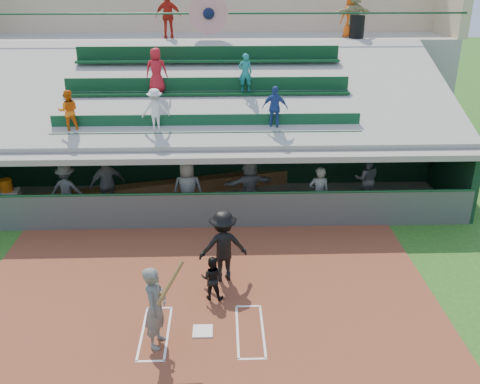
{
  "coord_description": "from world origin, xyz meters",
  "views": [
    {
      "loc": [
        0.5,
        -9.45,
        7.33
      ],
      "look_at": [
        0.92,
        3.5,
        1.8
      ],
      "focal_mm": 40.0,
      "sensor_mm": 36.0,
      "label": 1
    }
  ],
  "objects_px": {
    "white_table": "(8,200)",
    "trash_bin": "(357,27)",
    "catcher": "(212,278)",
    "water_cooler": "(6,185)",
    "batter_at_plate": "(156,307)",
    "home_plate": "(203,331)"
  },
  "relations": [
    {
      "from": "white_table",
      "to": "trash_bin",
      "type": "distance_m",
      "value": 14.52
    },
    {
      "from": "catcher",
      "to": "water_cooler",
      "type": "height_order",
      "value": "catcher"
    },
    {
      "from": "trash_bin",
      "to": "white_table",
      "type": "bearing_deg",
      "value": -153.61
    },
    {
      "from": "water_cooler",
      "to": "trash_bin",
      "type": "xyz_separation_m",
      "value": [
        12.28,
        6.12,
        4.14
      ]
    },
    {
      "from": "batter_at_plate",
      "to": "catcher",
      "type": "relative_size",
      "value": 1.78
    },
    {
      "from": "batter_at_plate",
      "to": "catcher",
      "type": "bearing_deg",
      "value": 55.89
    },
    {
      "from": "home_plate",
      "to": "catcher",
      "type": "height_order",
      "value": "catcher"
    },
    {
      "from": "batter_at_plate",
      "to": "water_cooler",
      "type": "bearing_deg",
      "value": 128.99
    },
    {
      "from": "water_cooler",
      "to": "trash_bin",
      "type": "distance_m",
      "value": 14.33
    },
    {
      "from": "home_plate",
      "to": "water_cooler",
      "type": "xyz_separation_m",
      "value": [
        -6.4,
        6.41,
        0.86
      ]
    },
    {
      "from": "trash_bin",
      "to": "catcher",
      "type": "bearing_deg",
      "value": -116.82
    },
    {
      "from": "catcher",
      "to": "trash_bin",
      "type": "bearing_deg",
      "value": -107.22
    },
    {
      "from": "home_plate",
      "to": "trash_bin",
      "type": "xyz_separation_m",
      "value": [
        5.88,
        12.53,
        5.0
      ]
    },
    {
      "from": "home_plate",
      "to": "catcher",
      "type": "distance_m",
      "value": 1.4
    },
    {
      "from": "home_plate",
      "to": "catcher",
      "type": "bearing_deg",
      "value": 81.51
    },
    {
      "from": "water_cooler",
      "to": "trash_bin",
      "type": "bearing_deg",
      "value": 26.48
    },
    {
      "from": "batter_at_plate",
      "to": "white_table",
      "type": "relative_size",
      "value": 2.6
    },
    {
      "from": "home_plate",
      "to": "trash_bin",
      "type": "relative_size",
      "value": 0.49
    },
    {
      "from": "water_cooler",
      "to": "white_table",
      "type": "bearing_deg",
      "value": 164.67
    },
    {
      "from": "white_table",
      "to": "water_cooler",
      "type": "height_order",
      "value": "water_cooler"
    },
    {
      "from": "home_plate",
      "to": "trash_bin",
      "type": "distance_m",
      "value": 14.72
    },
    {
      "from": "batter_at_plate",
      "to": "white_table",
      "type": "bearing_deg",
      "value": 129.12
    }
  ]
}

